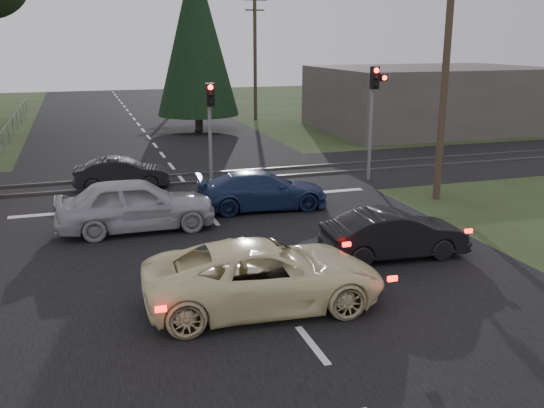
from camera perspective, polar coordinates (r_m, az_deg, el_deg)
name	(u,v)px	position (r m, az deg, el deg)	size (l,w,h in m)	color
ground	(267,287)	(14.70, -0.51, -7.84)	(120.00, 120.00, 0.00)	#293317
road	(191,191)	(23.96, -7.65, 1.24)	(14.00, 100.00, 0.01)	black
rail_corridor	(182,180)	(25.88, -8.45, 2.27)	(120.00, 8.00, 0.01)	black
stop_line	(200,202)	(22.24, -6.81, 0.19)	(13.00, 0.35, 0.00)	silver
rail_near	(185,183)	(25.10, -8.15, 1.97)	(120.00, 0.12, 0.10)	#59544C
rail_far	(179,175)	(26.64, -8.75, 2.73)	(120.00, 0.12, 0.10)	#59544C
traffic_signal_right	(374,101)	(25.31, 9.59, 9.53)	(0.68, 0.48, 4.70)	slate
traffic_signal_center	(210,116)	(24.29, -5.84, 8.21)	(0.32, 0.48, 4.10)	slate
utility_pole_near	(446,69)	(22.69, 16.03, 12.08)	(1.80, 0.26, 9.00)	#4C3D2D
utility_pole_mid	(255,54)	(44.70, -1.61, 13.97)	(1.80, 0.26, 9.00)	#4C3D2D
utility_pole_far	(191,48)	(69.06, -7.61, 14.33)	(1.80, 0.26, 9.00)	#4C3D2D
conifer_tree	(196,35)	(39.62, -7.15, 15.52)	(5.20, 5.20, 11.00)	#473D33
fence_left	(7,148)	(36.07, -23.68, 4.82)	(0.10, 36.00, 1.20)	slate
building_right	(429,98)	(41.44, 14.57, 9.61)	(14.00, 10.00, 4.00)	#59514C
cream_coupe	(265,275)	(13.44, -0.71, -6.72)	(2.45, 5.32, 1.48)	beige
dark_hatchback	(395,234)	(16.76, 11.46, -2.83)	(1.37, 3.93, 1.29)	black
silver_car	(136,204)	(19.18, -12.68, -0.03)	(1.95, 4.85, 1.65)	#A4A7AC
blue_sedan	(262,190)	(21.11, -0.97, 1.31)	(1.87, 4.61, 1.34)	navy
dark_car_far	(122,173)	(24.77, -13.94, 2.82)	(1.29, 3.69, 1.21)	black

